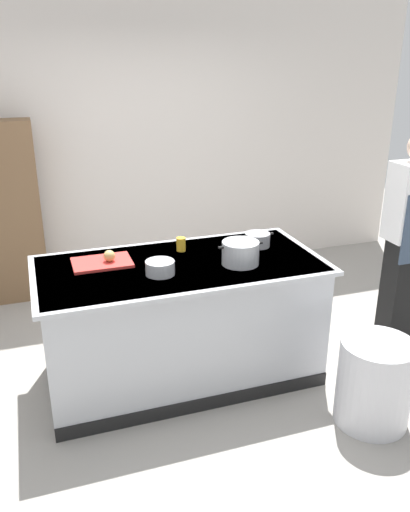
# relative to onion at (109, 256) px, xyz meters

# --- Properties ---
(ground_plane) EXTENTS (10.00, 10.00, 0.00)m
(ground_plane) POSITION_rel_onion_xyz_m (0.46, -0.15, -0.96)
(ground_plane) COLOR #9E9991
(back_wall) EXTENTS (6.40, 0.12, 3.00)m
(back_wall) POSITION_rel_onion_xyz_m (0.46, 1.95, 0.54)
(back_wall) COLOR silver
(back_wall) RESTS_ON ground_plane
(counter_island) EXTENTS (1.98, 0.98, 0.90)m
(counter_island) POSITION_rel_onion_xyz_m (0.46, -0.15, -0.49)
(counter_island) COLOR #B7BABF
(counter_island) RESTS_ON ground_plane
(cutting_board) EXTENTS (0.40, 0.28, 0.02)m
(cutting_board) POSITION_rel_onion_xyz_m (-0.05, 0.02, -0.05)
(cutting_board) COLOR red
(cutting_board) RESTS_ON counter_island
(onion) EXTENTS (0.08, 0.08, 0.08)m
(onion) POSITION_rel_onion_xyz_m (0.00, 0.00, 0.00)
(onion) COLOR tan
(onion) RESTS_ON cutting_board
(stock_pot) EXTENTS (0.32, 0.25, 0.16)m
(stock_pot) POSITION_rel_onion_xyz_m (0.85, -0.29, 0.02)
(stock_pot) COLOR #B7BABF
(stock_pot) RESTS_ON counter_island
(sauce_pan) EXTENTS (0.25, 0.19, 0.10)m
(sauce_pan) POSITION_rel_onion_xyz_m (1.10, 0.00, -0.01)
(sauce_pan) COLOR #99999E
(sauce_pan) RESTS_ON counter_island
(mixing_bowl) EXTENTS (0.19, 0.19, 0.09)m
(mixing_bowl) POSITION_rel_onion_xyz_m (0.28, -0.28, -0.01)
(mixing_bowl) COLOR #B7BABF
(mixing_bowl) RESTS_ON counter_island
(juice_cup) EXTENTS (0.07, 0.07, 0.10)m
(juice_cup) POSITION_rel_onion_xyz_m (0.54, 0.09, -0.01)
(juice_cup) COLOR yellow
(juice_cup) RESTS_ON counter_island
(trash_bin) EXTENTS (0.47, 0.47, 0.58)m
(trash_bin) POSITION_rel_onion_xyz_m (1.48, -1.04, -0.67)
(trash_bin) COLOR silver
(trash_bin) RESTS_ON ground_plane
(person_chef) EXTENTS (0.38, 0.25, 1.72)m
(person_chef) POSITION_rel_onion_xyz_m (2.29, -0.23, -0.05)
(person_chef) COLOR black
(person_chef) RESTS_ON ground_plane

